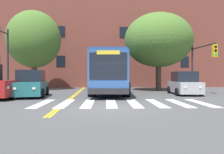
{
  "coord_description": "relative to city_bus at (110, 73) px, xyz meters",
  "views": [
    {
      "loc": [
        -0.41,
        -10.0,
        1.5
      ],
      "look_at": [
        0.71,
        8.37,
        1.4
      ],
      "focal_mm": 35.0,
      "sensor_mm": 36.0,
      "label": 1
    }
  ],
  "objects": [
    {
      "name": "traffic_light_near_corner",
      "position": [
        8.14,
        -0.53,
        1.28
      ],
      "size": [
        0.37,
        4.11,
        4.51
      ],
      "color": "#28282D",
      "rests_on": "ground"
    },
    {
      "name": "crosswalk",
      "position": [
        0.28,
        -7.51,
        -1.78
      ],
      "size": [
        9.38,
        4.16,
        0.01
      ],
      "color": "white",
      "rests_on": "ground"
    },
    {
      "name": "ground_plane",
      "position": [
        -0.61,
        -9.4,
        -1.78
      ],
      "size": [
        120.0,
        120.0,
        0.0
      ],
      "primitive_type": "plane",
      "color": "#4C4C4F"
    },
    {
      "name": "lane_line_yellow_inner",
      "position": [
        -2.97,
        6.49,
        -1.78
      ],
      "size": [
        0.12,
        36.0,
        0.01
      ],
      "primitive_type": "cube",
      "color": "gold",
      "rests_on": "ground"
    },
    {
      "name": "street_tree_curbside_large",
      "position": [
        5.11,
        2.65,
        3.36
      ],
      "size": [
        8.5,
        8.23,
        7.92
      ],
      "color": "#4C3D2D",
      "rests_on": "ground"
    },
    {
      "name": "car_teal_near_lane",
      "position": [
        -5.88,
        -3.4,
        -0.92
      ],
      "size": [
        2.53,
        4.53,
        1.91
      ],
      "color": "#236B70",
      "rests_on": "ground"
    },
    {
      "name": "city_bus",
      "position": [
        0.0,
        0.0,
        0.0
      ],
      "size": [
        3.61,
        12.53,
        3.3
      ],
      "color": "#2D5699",
      "rests_on": "ground"
    },
    {
      "name": "street_tree_curbside_small",
      "position": [
        -7.85,
        4.18,
        3.58
      ],
      "size": [
        7.06,
        6.67,
        8.4
      ],
      "color": "#4C3D2D",
      "rests_on": "ground"
    },
    {
      "name": "car_grey_behind_bus",
      "position": [
        -0.5,
        8.19,
        -1.0
      ],
      "size": [
        2.07,
        4.43,
        1.72
      ],
      "color": "slate",
      "rests_on": "ground"
    },
    {
      "name": "building_facade",
      "position": [
        2.24,
        13.1,
        4.99
      ],
      "size": [
        40.53,
        8.7,
        13.53
      ],
      "color": "brown",
      "rests_on": "ground"
    },
    {
      "name": "car_silver_far_lane",
      "position": [
        5.85,
        -2.24,
        -0.94
      ],
      "size": [
        2.27,
        4.2,
        1.85
      ],
      "color": "#B7BABF",
      "rests_on": "ground"
    },
    {
      "name": "lane_line_yellow_outer",
      "position": [
        -2.81,
        6.49,
        -1.78
      ],
      "size": [
        0.12,
        36.0,
        0.01
      ],
      "primitive_type": "cube",
      "color": "gold",
      "rests_on": "ground"
    }
  ]
}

